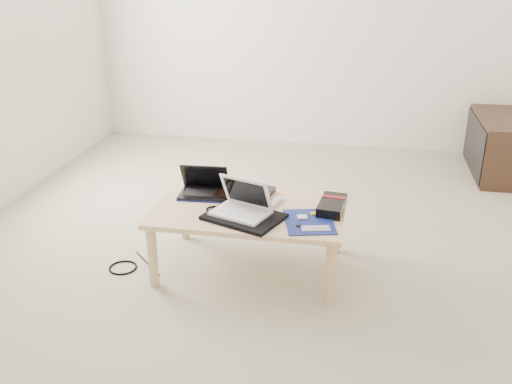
% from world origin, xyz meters
% --- Properties ---
extents(ground, '(4.00, 4.00, 0.00)m').
position_xyz_m(ground, '(0.00, 0.00, 0.00)').
color(ground, '#B0A88F').
rests_on(ground, ground).
extents(coffee_table, '(1.10, 0.70, 0.40)m').
position_xyz_m(coffee_table, '(-0.00, -0.52, 0.35)').
color(coffee_table, '#E5BE8A').
rests_on(coffee_table, ground).
extents(media_cabinet, '(0.41, 0.90, 0.50)m').
position_xyz_m(media_cabinet, '(1.77, 1.45, 0.25)').
color(media_cabinet, '#3B2518').
rests_on(media_cabinet, ground).
extents(book, '(0.35, 0.31, 0.03)m').
position_xyz_m(book, '(-0.07, -0.35, 0.42)').
color(book, black).
rests_on(book, coffee_table).
extents(netbook, '(0.30, 0.23, 0.19)m').
position_xyz_m(netbook, '(-0.31, -0.39, 0.44)').
color(netbook, black).
rests_on(netbook, coffee_table).
extents(tablet, '(0.25, 0.20, 0.01)m').
position_xyz_m(tablet, '(0.01, -0.50, 0.41)').
color(tablet, black).
rests_on(tablet, coffee_table).
extents(remote, '(0.12, 0.23, 0.02)m').
position_xyz_m(remote, '(0.12, -0.48, 0.41)').
color(remote, '#BABABF').
rests_on(remote, coffee_table).
extents(neoprene_sleeve, '(0.49, 0.43, 0.02)m').
position_xyz_m(neoprene_sleeve, '(-0.00, -0.67, 0.41)').
color(neoprene_sleeve, black).
rests_on(neoprene_sleeve, coffee_table).
extents(white_laptop, '(0.36, 0.31, 0.21)m').
position_xyz_m(white_laptop, '(-0.02, -0.64, 0.46)').
color(white_laptop, white).
rests_on(white_laptop, neoprene_sleeve).
extents(motherboard, '(0.33, 0.38, 0.02)m').
position_xyz_m(motherboard, '(0.36, -0.66, 0.40)').
color(motherboard, navy).
rests_on(motherboard, coffee_table).
extents(gpu_box, '(0.17, 0.29, 0.06)m').
position_xyz_m(gpu_box, '(0.47, -0.47, 0.43)').
color(gpu_box, black).
rests_on(gpu_box, coffee_table).
extents(cable_coil, '(0.11, 0.11, 0.01)m').
position_xyz_m(cable_coil, '(-0.20, -0.60, 0.41)').
color(cable_coil, black).
rests_on(cable_coil, coffee_table).
extents(floor_cable_coil, '(0.22, 0.22, 0.01)m').
position_xyz_m(floor_cable_coil, '(-0.76, -0.68, 0.01)').
color(floor_cable_coil, black).
rests_on(floor_cable_coil, ground).
extents(floor_cable_trail, '(0.25, 0.25, 0.01)m').
position_xyz_m(floor_cable_trail, '(-0.63, -0.60, 0.00)').
color(floor_cable_trail, black).
rests_on(floor_cable_trail, ground).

